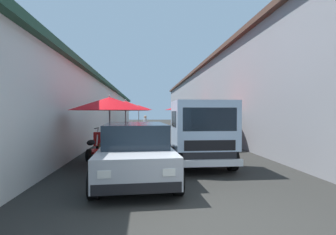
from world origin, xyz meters
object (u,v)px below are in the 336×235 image
at_px(vendor_in_shade, 145,124).
at_px(hatchback_car, 136,151).
at_px(fruit_stall_far_right, 138,111).
at_px(vendor_by_crates, 183,123).
at_px(fruit_stall_near_right, 180,111).
at_px(fruit_stall_near_left, 125,111).
at_px(parked_scooter, 94,146).
at_px(fruit_stall_mid_lane, 110,110).
at_px(fruit_stall_far_left, 205,113).
at_px(delivery_truck, 198,134).

bearing_deg(vendor_in_shade, hatchback_car, 178.66).
bearing_deg(fruit_stall_far_right, vendor_by_crates, -126.78).
bearing_deg(fruit_stall_far_right, fruit_stall_near_right, -143.91).
xyz_separation_m(fruit_stall_near_left, vendor_in_shade, (7.71, -0.91, -0.92)).
xyz_separation_m(hatchback_car, parked_scooter, (3.25, 1.68, -0.29)).
bearing_deg(fruit_stall_mid_lane, vendor_in_shade, -6.62).
xyz_separation_m(fruit_stall_far_left, vendor_by_crates, (8.34, -0.16, -0.79)).
distance_m(fruit_stall_far_right, vendor_in_shade, 4.32).
relative_size(delivery_truck, vendor_in_shade, 3.25).
bearing_deg(fruit_stall_mid_lane, vendor_by_crates, -19.70).
distance_m(fruit_stall_near_right, fruit_stall_far_left, 6.68).
relative_size(fruit_stall_near_right, parked_scooter, 1.42).
distance_m(delivery_truck, parked_scooter, 4.10).
bearing_deg(fruit_stall_near_right, fruit_stall_mid_lane, 159.52).
xyz_separation_m(fruit_stall_far_left, delivery_truck, (-4.11, 1.21, -0.66)).
relative_size(hatchback_car, delivery_truck, 0.81).
height_order(fruit_stall_near_right, delivery_truck, fruit_stall_near_right).
height_order(fruit_stall_far_right, vendor_by_crates, fruit_stall_far_right).
bearing_deg(fruit_stall_far_right, hatchback_car, -178.91).
xyz_separation_m(fruit_stall_far_right, delivery_truck, (-15.18, -2.28, -0.84)).
bearing_deg(vendor_in_shade, fruit_stall_mid_lane, 173.38).
relative_size(fruit_stall_mid_lane, fruit_stall_near_left, 1.13).
bearing_deg(delivery_truck, fruit_stall_near_left, 37.82).
xyz_separation_m(fruit_stall_far_right, hatchback_car, (-16.65, -0.32, -1.15)).
height_order(fruit_stall_far_right, fruit_stall_near_left, fruit_stall_far_right).
relative_size(fruit_stall_far_left, fruit_stall_mid_lane, 0.96).
distance_m(fruit_stall_far_right, parked_scooter, 13.54).
distance_m(fruit_stall_near_right, vendor_by_crates, 1.95).
relative_size(fruit_stall_far_right, hatchback_car, 0.64).
height_order(fruit_stall_near_left, vendor_by_crates, fruit_stall_near_left).
bearing_deg(vendor_by_crates, vendor_in_shade, 115.21).
height_order(fruit_stall_far_right, vendor_in_shade, fruit_stall_far_right).
height_order(delivery_truck, vendor_by_crates, delivery_truck).
distance_m(fruit_stall_mid_lane, vendor_by_crates, 12.65).
bearing_deg(fruit_stall_near_left, fruit_stall_far_left, -78.10).
bearing_deg(parked_scooter, vendor_in_shade, -12.07).
relative_size(fruit_stall_near_right, vendor_by_crates, 1.51).
bearing_deg(hatchback_car, fruit_stall_near_left, 7.32).
relative_size(fruit_stall_mid_lane, vendor_by_crates, 1.67).
height_order(fruit_stall_far_left, vendor_in_shade, fruit_stall_far_left).
height_order(fruit_stall_mid_lane, vendor_in_shade, fruit_stall_mid_lane).
xyz_separation_m(fruit_stall_far_right, fruit_stall_near_left, (-11.86, 0.30, -0.10)).
distance_m(fruit_stall_near_left, hatchback_car, 4.93).
bearing_deg(fruit_stall_far_left, parked_scooter, 115.62).
distance_m(fruit_stall_far_left, fruit_stall_far_right, 11.61).
distance_m(fruit_stall_mid_lane, fruit_stall_near_left, 2.76).
bearing_deg(fruit_stall_near_right, vendor_in_shade, 84.69).
height_order(fruit_stall_mid_lane, hatchback_car, fruit_stall_mid_lane).
distance_m(fruit_stall_far_right, fruit_stall_mid_lane, 14.62).
xyz_separation_m(vendor_in_shade, parked_scooter, (-9.24, 1.98, -0.41)).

